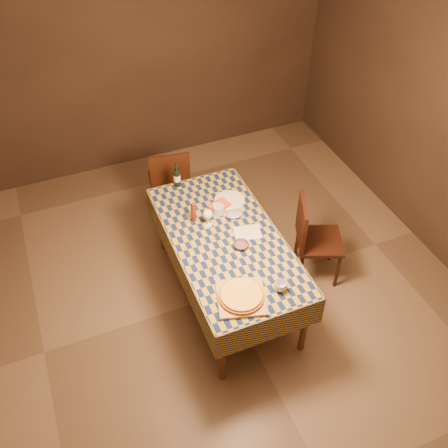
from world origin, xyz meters
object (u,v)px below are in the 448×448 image
object	(u,v)px
cutting_board	(241,298)
white_plate	(230,201)
chair_far	(170,180)
chair_right	(312,236)
dining_table	(226,244)
pizza	(241,295)
wine_bottle	(177,177)
bowl	(241,245)

from	to	relation	value
cutting_board	white_plate	size ratio (longest dim) A/B	1.30
cutting_board	chair_far	xyz separation A→B (m)	(0.02, 1.94, -0.26)
chair_far	chair_right	bearing A→B (deg)	-53.27
dining_table	pizza	bearing A→B (deg)	-102.54
wine_bottle	dining_table	bearing A→B (deg)	-79.50
dining_table	wine_bottle	distance (m)	0.90
wine_bottle	chair_right	bearing A→B (deg)	-41.93
wine_bottle	chair_far	size ratio (longest dim) A/B	0.29
bowl	chair_right	world-z (taller)	chair_right
dining_table	chair_right	xyz separation A→B (m)	(0.87, -0.06, -0.17)
wine_bottle	chair_far	xyz separation A→B (m)	(0.03, 0.41, -0.35)
chair_far	chair_right	world-z (taller)	same
wine_bottle	chair_right	world-z (taller)	wine_bottle
chair_right	white_plate	bearing A→B (deg)	141.94
pizza	bowl	xyz separation A→B (m)	(0.23, 0.52, -0.02)
cutting_board	chair_far	world-z (taller)	chair_far
dining_table	wine_bottle	xyz separation A→B (m)	(-0.16, 0.87, 0.18)
pizza	chair_right	bearing A→B (deg)	30.86
white_plate	dining_table	bearing A→B (deg)	-116.31
pizza	chair_right	distance (m)	1.22
dining_table	wine_bottle	bearing A→B (deg)	100.50
dining_table	pizza	size ratio (longest dim) A/B	4.35
cutting_board	chair_far	distance (m)	1.96
dining_table	wine_bottle	world-z (taller)	wine_bottle
dining_table	cutting_board	world-z (taller)	cutting_board
cutting_board	chair_far	bearing A→B (deg)	89.46
dining_table	bowl	distance (m)	0.19
wine_bottle	pizza	bearing A→B (deg)	-89.50
chair_far	dining_table	bearing A→B (deg)	-84.25
pizza	bowl	world-z (taller)	pizza
bowl	white_plate	size ratio (longest dim) A/B	0.46
cutting_board	pizza	xyz separation A→B (m)	(0.00, 0.00, 0.03)
bowl	chair_far	world-z (taller)	chair_far
chair_right	pizza	bearing A→B (deg)	-149.14
pizza	chair_right	world-z (taller)	chair_right
dining_table	white_plate	xyz separation A→B (m)	(0.22, 0.45, 0.08)
chair_right	dining_table	bearing A→B (deg)	176.30
pizza	wine_bottle	world-z (taller)	wine_bottle
pizza	white_plate	world-z (taller)	pizza
chair_right	cutting_board	bearing A→B (deg)	-149.14
bowl	pizza	bearing A→B (deg)	-113.68
dining_table	cutting_board	xyz separation A→B (m)	(-0.15, -0.66, 0.09)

